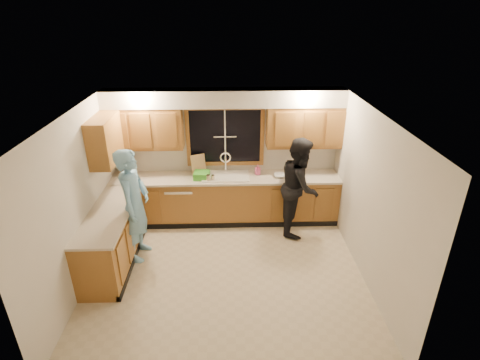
% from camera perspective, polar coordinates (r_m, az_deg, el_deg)
% --- Properties ---
extents(floor, '(4.20, 4.20, 0.00)m').
position_cam_1_polar(floor, '(6.04, -2.08, -13.89)').
color(floor, beige).
rests_on(floor, ground).
extents(ceiling, '(4.20, 4.20, 0.00)m').
position_cam_1_polar(ceiling, '(4.87, -2.54, 9.59)').
color(ceiling, white).
extents(wall_back, '(4.20, 0.00, 4.20)m').
position_cam_1_polar(wall_back, '(7.07, -2.24, 3.97)').
color(wall_back, beige).
rests_on(wall_back, ground).
extents(wall_left, '(0.00, 3.80, 3.80)m').
position_cam_1_polar(wall_left, '(5.76, -23.71, -3.47)').
color(wall_left, beige).
rests_on(wall_left, ground).
extents(wall_right, '(0.00, 3.80, 3.80)m').
position_cam_1_polar(wall_right, '(5.72, 19.28, -2.91)').
color(wall_right, beige).
rests_on(wall_right, ground).
extents(base_cabinets_back, '(4.20, 0.60, 0.88)m').
position_cam_1_polar(base_cabinets_back, '(7.13, -2.14, -2.98)').
color(base_cabinets_back, '#9D662D').
rests_on(base_cabinets_back, ground).
extents(base_cabinets_left, '(0.60, 1.90, 0.88)m').
position_cam_1_polar(base_cabinets_left, '(6.34, -18.82, -8.42)').
color(base_cabinets_left, '#9D662D').
rests_on(base_cabinets_left, ground).
extents(countertop_back, '(4.20, 0.63, 0.04)m').
position_cam_1_polar(countertop_back, '(6.92, -2.20, 0.32)').
color(countertop_back, beige).
rests_on(countertop_back, base_cabinets_back).
extents(countertop_left, '(0.63, 1.90, 0.04)m').
position_cam_1_polar(countertop_left, '(6.10, -19.29, -4.82)').
color(countertop_left, beige).
rests_on(countertop_left, base_cabinets_left).
extents(upper_cabinets_left, '(1.35, 0.33, 0.75)m').
position_cam_1_polar(upper_cabinets_left, '(6.88, -14.38, 7.67)').
color(upper_cabinets_left, '#9D662D').
rests_on(upper_cabinets_left, wall_back).
extents(upper_cabinets_right, '(1.35, 0.33, 0.75)m').
position_cam_1_polar(upper_cabinets_right, '(6.86, 9.78, 8.04)').
color(upper_cabinets_right, '#9D662D').
rests_on(upper_cabinets_right, wall_back).
extents(upper_cabinets_return, '(0.33, 0.90, 0.75)m').
position_cam_1_polar(upper_cabinets_return, '(6.45, -19.88, 5.78)').
color(upper_cabinets_return, '#9D662D').
rests_on(upper_cabinets_return, wall_left).
extents(soffit, '(4.20, 0.35, 0.30)m').
position_cam_1_polar(soffit, '(6.58, -2.41, 12.38)').
color(soffit, beige).
rests_on(soffit, wall_back).
extents(window_frame, '(1.44, 0.03, 1.14)m').
position_cam_1_polar(window_frame, '(6.94, -2.29, 6.63)').
color(window_frame, black).
rests_on(window_frame, wall_back).
extents(sink, '(0.86, 0.52, 0.57)m').
position_cam_1_polar(sink, '(6.95, -2.19, 0.12)').
color(sink, white).
rests_on(sink, countertop_back).
extents(dishwasher, '(0.60, 0.56, 0.82)m').
position_cam_1_polar(dishwasher, '(7.20, -8.93, -3.30)').
color(dishwasher, white).
rests_on(dishwasher, floor).
extents(stove, '(0.58, 0.75, 0.90)m').
position_cam_1_polar(stove, '(5.89, -20.31, -11.38)').
color(stove, white).
rests_on(stove, floor).
extents(man, '(0.53, 0.74, 1.88)m').
position_cam_1_polar(man, '(6.13, -15.77, -3.73)').
color(man, '#74B0DC').
rests_on(man, floor).
extents(woman, '(0.85, 1.00, 1.78)m').
position_cam_1_polar(woman, '(6.71, 9.09, -0.92)').
color(woman, black).
rests_on(woman, floor).
extents(knife_block, '(0.14, 0.12, 0.23)m').
position_cam_1_polar(knife_block, '(7.22, -16.67, 1.50)').
color(knife_block, '#925F28').
rests_on(knife_block, countertop_back).
extents(cutting_board, '(0.29, 0.20, 0.37)m').
position_cam_1_polar(cutting_board, '(7.02, -6.37, 2.41)').
color(cutting_board, tan).
rests_on(cutting_board, countertop_back).
extents(dish_crate, '(0.30, 0.28, 0.13)m').
position_cam_1_polar(dish_crate, '(6.85, -5.86, 0.73)').
color(dish_crate, green).
rests_on(dish_crate, countertop_back).
extents(soap_bottle, '(0.10, 0.11, 0.19)m').
position_cam_1_polar(soap_bottle, '(6.98, 2.71, 1.60)').
color(soap_bottle, '#E55792').
rests_on(soap_bottle, countertop_back).
extents(bowl, '(0.24, 0.24, 0.05)m').
position_cam_1_polar(bowl, '(6.93, 6.06, 0.69)').
color(bowl, silver).
rests_on(bowl, countertop_back).
extents(can_left, '(0.07, 0.07, 0.11)m').
position_cam_1_polar(can_left, '(6.75, -4.15, 0.32)').
color(can_left, beige).
rests_on(can_left, countertop_back).
extents(can_right, '(0.09, 0.09, 0.13)m').
position_cam_1_polar(can_right, '(6.72, -4.85, 0.26)').
color(can_right, beige).
rests_on(can_right, countertop_back).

